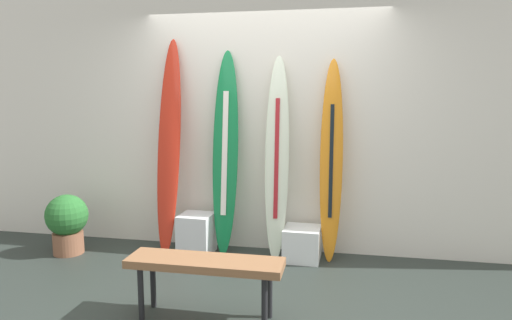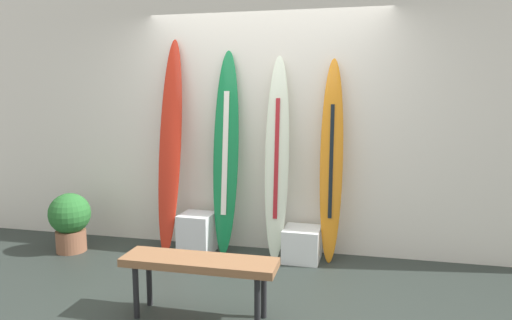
{
  "view_description": "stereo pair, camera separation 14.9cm",
  "coord_description": "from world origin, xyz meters",
  "px_view_note": "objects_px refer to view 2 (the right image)",
  "views": [
    {
      "loc": [
        0.83,
        -3.49,
        1.67
      ],
      "look_at": [
        -0.04,
        0.95,
        1.01
      ],
      "focal_mm": 31.92,
      "sensor_mm": 36.0,
      "label": 1
    },
    {
      "loc": [
        0.97,
        -3.46,
        1.67
      ],
      "look_at": [
        -0.04,
        0.95,
        1.01
      ],
      "focal_mm": 31.92,
      "sensor_mm": 36.0,
      "label": 2
    }
  ],
  "objects_px": {
    "surfboard_crimson": "(170,148)",
    "potted_plant": "(70,219)",
    "display_block_left": "(197,233)",
    "display_block_center": "(302,244)",
    "bench": "(199,266)",
    "surfboard_ivory": "(277,158)",
    "surfboard_sunset": "(331,161)",
    "surfboard_emerald": "(226,153)"
  },
  "relations": [
    {
      "from": "surfboard_crimson",
      "to": "potted_plant",
      "type": "distance_m",
      "value": 1.31
    },
    {
      "from": "surfboard_sunset",
      "to": "bench",
      "type": "height_order",
      "value": "surfboard_sunset"
    },
    {
      "from": "surfboard_emerald",
      "to": "display_block_left",
      "type": "bearing_deg",
      "value": -159.02
    },
    {
      "from": "surfboard_crimson",
      "to": "surfboard_ivory",
      "type": "relative_size",
      "value": 1.09
    },
    {
      "from": "display_block_left",
      "to": "surfboard_emerald",
      "type": "bearing_deg",
      "value": 20.98
    },
    {
      "from": "display_block_left",
      "to": "display_block_center",
      "type": "xyz_separation_m",
      "value": [
        1.11,
        0.03,
        -0.04
      ]
    },
    {
      "from": "surfboard_ivory",
      "to": "potted_plant",
      "type": "xyz_separation_m",
      "value": [
        -2.16,
        -0.33,
        -0.68
      ]
    },
    {
      "from": "surfboard_sunset",
      "to": "display_block_left",
      "type": "xyz_separation_m",
      "value": [
        -1.38,
        -0.11,
        -0.8
      ]
    },
    {
      "from": "potted_plant",
      "to": "surfboard_ivory",
      "type": "bearing_deg",
      "value": 8.65
    },
    {
      "from": "surfboard_crimson",
      "to": "surfboard_ivory",
      "type": "height_order",
      "value": "surfboard_crimson"
    },
    {
      "from": "surfboard_crimson",
      "to": "display_block_center",
      "type": "bearing_deg",
      "value": -0.13
    },
    {
      "from": "surfboard_crimson",
      "to": "surfboard_emerald",
      "type": "height_order",
      "value": "surfboard_crimson"
    },
    {
      "from": "surfboard_ivory",
      "to": "potted_plant",
      "type": "height_order",
      "value": "surfboard_ivory"
    },
    {
      "from": "surfboard_emerald",
      "to": "surfboard_sunset",
      "type": "relative_size",
      "value": 1.05
    },
    {
      "from": "surfboard_emerald",
      "to": "display_block_center",
      "type": "height_order",
      "value": "surfboard_emerald"
    },
    {
      "from": "surfboard_ivory",
      "to": "bench",
      "type": "relative_size",
      "value": 1.77
    },
    {
      "from": "surfboard_emerald",
      "to": "potted_plant",
      "type": "distance_m",
      "value": 1.81
    },
    {
      "from": "potted_plant",
      "to": "bench",
      "type": "xyz_separation_m",
      "value": [
        1.84,
        -1.08,
        0.06
      ]
    },
    {
      "from": "surfboard_crimson",
      "to": "surfboard_sunset",
      "type": "bearing_deg",
      "value": 2.53
    },
    {
      "from": "surfboard_crimson",
      "to": "display_block_left",
      "type": "relative_size",
      "value": 5.34
    },
    {
      "from": "surfboard_sunset",
      "to": "display_block_center",
      "type": "relative_size",
      "value": 5.42
    },
    {
      "from": "surfboard_sunset",
      "to": "display_block_left",
      "type": "relative_size",
      "value": 4.8
    },
    {
      "from": "surfboard_ivory",
      "to": "surfboard_sunset",
      "type": "relative_size",
      "value": 1.02
    },
    {
      "from": "surfboard_crimson",
      "to": "display_block_left",
      "type": "distance_m",
      "value": 0.94
    },
    {
      "from": "potted_plant",
      "to": "bench",
      "type": "bearing_deg",
      "value": -30.28
    },
    {
      "from": "surfboard_ivory",
      "to": "display_block_left",
      "type": "distance_m",
      "value": 1.17
    },
    {
      "from": "surfboard_ivory",
      "to": "bench",
      "type": "bearing_deg",
      "value": -102.94
    },
    {
      "from": "surfboard_emerald",
      "to": "surfboard_ivory",
      "type": "bearing_deg",
      "value": -4.57
    },
    {
      "from": "surfboard_crimson",
      "to": "surfboard_emerald",
      "type": "xyz_separation_m",
      "value": [
        0.58,
        0.08,
        -0.05
      ]
    },
    {
      "from": "surfboard_sunset",
      "to": "display_block_center",
      "type": "bearing_deg",
      "value": -164.03
    },
    {
      "from": "display_block_left",
      "to": "display_block_center",
      "type": "bearing_deg",
      "value": 1.49
    },
    {
      "from": "bench",
      "to": "surfboard_crimson",
      "type": "bearing_deg",
      "value": 120.57
    },
    {
      "from": "potted_plant",
      "to": "display_block_left",
      "type": "bearing_deg",
      "value": 11.13
    },
    {
      "from": "surfboard_emerald",
      "to": "display_block_center",
      "type": "relative_size",
      "value": 5.69
    },
    {
      "from": "surfboard_ivory",
      "to": "potted_plant",
      "type": "relative_size",
      "value": 3.26
    },
    {
      "from": "surfboard_emerald",
      "to": "display_block_left",
      "type": "distance_m",
      "value": 0.9
    },
    {
      "from": "surfboard_crimson",
      "to": "potted_plant",
      "type": "xyz_separation_m",
      "value": [
        -1.03,
        -0.29,
        -0.75
      ]
    },
    {
      "from": "potted_plant",
      "to": "bench",
      "type": "distance_m",
      "value": 2.13
    },
    {
      "from": "surfboard_sunset",
      "to": "display_block_center",
      "type": "height_order",
      "value": "surfboard_sunset"
    },
    {
      "from": "surfboard_emerald",
      "to": "display_block_left",
      "type": "height_order",
      "value": "surfboard_emerald"
    },
    {
      "from": "display_block_left",
      "to": "bench",
      "type": "xyz_separation_m",
      "value": [
        0.52,
        -1.34,
        0.2
      ]
    },
    {
      "from": "display_block_center",
      "to": "surfboard_emerald",
      "type": "bearing_deg",
      "value": 174.18
    }
  ]
}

